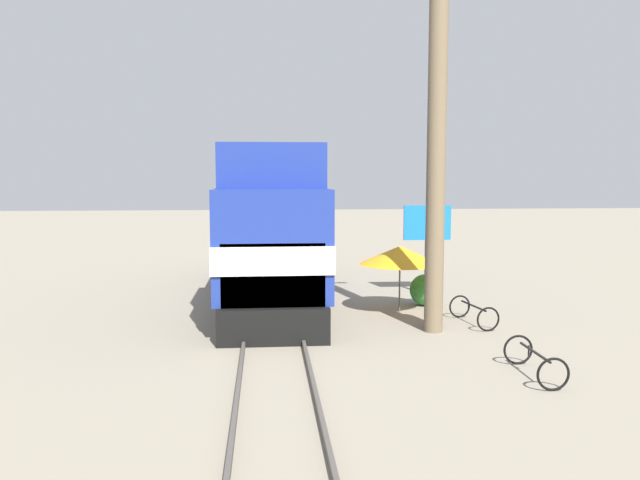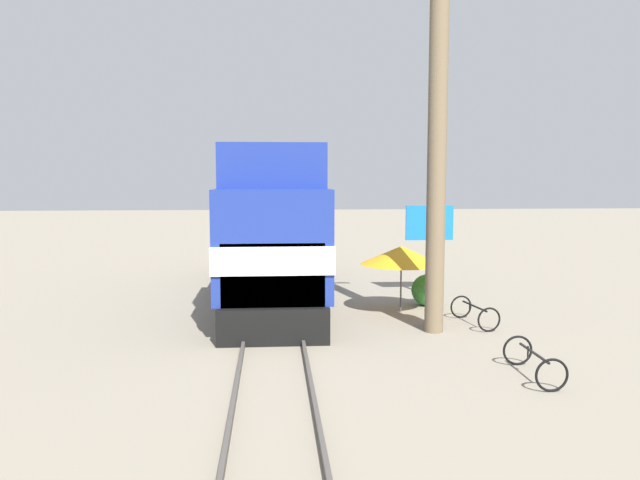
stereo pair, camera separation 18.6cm
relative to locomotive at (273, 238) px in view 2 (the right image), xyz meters
The scene contains 11 objects.
ground_plane 3.98m from the locomotive, 90.00° to the right, with size 120.00×120.00×0.00m, color gray.
rail_near 4.00m from the locomotive, 101.86° to the right, with size 0.08×40.99×0.15m, color #4C4742.
rail_far 4.00m from the locomotive, 78.14° to the right, with size 0.08×40.99×0.15m, color #4C4742.
locomotive is the anchor object (origin of this frame).
utility_pole 7.06m from the locomotive, 48.77° to the right, with size 1.80×0.49×9.97m.
vendor_umbrella 4.53m from the locomotive, 31.81° to the right, with size 2.45×2.45×2.01m.
billboard_sign 5.36m from the locomotive, ahead, with size 1.64×0.12×3.09m.
shrub_cluster 5.32m from the locomotive, 17.32° to the right, with size 0.99×0.99×0.99m, color #388C38.
person_bystander 6.21m from the locomotive, 44.60° to the right, with size 0.34×0.34×1.74m.
bicycle 7.11m from the locomotive, 36.69° to the right, with size 0.90×1.81×0.66m.
bicycle_spare 10.30m from the locomotive, 58.82° to the right, with size 0.67×1.75×0.66m.
Camera 2 is at (0.00, -17.23, 4.07)m, focal length 35.00 mm.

